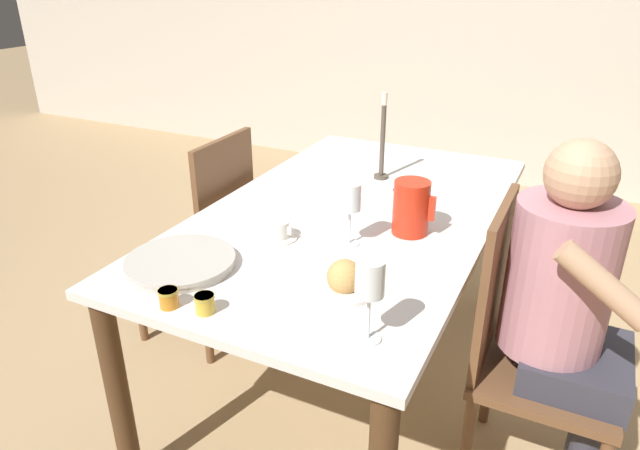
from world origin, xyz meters
TOP-DOWN VIEW (x-y plane):
  - ground_plane at (0.00, 0.00)m, footprint 20.00×20.00m
  - wall_back at (0.00, 2.66)m, footprint 10.00×0.06m
  - dining_table at (0.00, 0.00)m, footprint 0.99×1.72m
  - chair_person_side at (0.67, -0.20)m, footprint 0.42×0.42m
  - chair_opposite at (-0.67, 0.00)m, footprint 0.42×0.42m
  - person_seated at (0.77, -0.19)m, footprint 0.39×0.41m
  - red_pitcher at (0.25, -0.08)m, footprint 0.15×0.12m
  - wine_glass_water at (0.10, -0.25)m, footprint 0.07×0.07m
  - wine_glass_juice at (0.34, -0.70)m, footprint 0.07×0.07m
  - teacup_near_person at (-0.12, -0.32)m, footprint 0.13×0.13m
  - serving_tray at (-0.29, -0.61)m, footprint 0.33×0.33m
  - bread_plate at (0.20, -0.52)m, footprint 0.18×0.18m
  - jam_jar_amber at (-0.18, -0.80)m, footprint 0.05×0.05m
  - jam_jar_red at (-0.08, -0.78)m, footprint 0.05×0.05m
  - candlestick_tall at (-0.02, 0.37)m, footprint 0.06×0.06m

SIDE VIEW (x-z plane):
  - ground_plane at x=0.00m, z-range 0.00..0.00m
  - chair_person_side at x=0.67m, z-range 0.02..0.97m
  - chair_opposite at x=-0.67m, z-range 0.02..0.97m
  - dining_table at x=0.00m, z-range 0.28..1.03m
  - person_seated at x=0.77m, z-range 0.11..1.27m
  - serving_tray at x=-0.29m, z-range 0.75..0.78m
  - teacup_near_person at x=-0.12m, z-range 0.75..0.81m
  - jam_jar_amber at x=-0.18m, z-range 0.76..0.81m
  - jam_jar_red at x=-0.08m, z-range 0.76..0.81m
  - bread_plate at x=0.20m, z-range 0.74..0.84m
  - red_pitcher at x=0.25m, z-range 0.75..0.94m
  - candlestick_tall at x=-0.02m, z-range 0.72..1.08m
  - wine_glass_water at x=0.10m, z-range 0.80..1.01m
  - wine_glass_juice at x=0.34m, z-range 0.80..1.02m
  - wall_back at x=0.00m, z-range 0.00..2.60m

